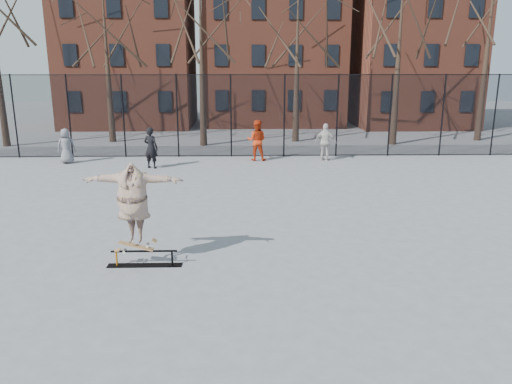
{
  "coord_description": "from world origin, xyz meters",
  "views": [
    {
      "loc": [
        -0.83,
        -11.4,
        4.5
      ],
      "look_at": [
        -0.49,
        1.5,
        1.15
      ],
      "focal_mm": 35.0,
      "sensor_mm": 36.0,
      "label": 1
    }
  ],
  "objects_px": {
    "skate_rail": "(144,260)",
    "bystander_grey": "(66,146)",
    "bystander_black": "(151,148)",
    "bystander_red": "(257,140)",
    "skater": "(134,208)",
    "skateboard": "(136,248)",
    "bystander_white": "(326,142)"
  },
  "relations": [
    {
      "from": "bystander_black",
      "to": "bystander_red",
      "type": "xyz_separation_m",
      "value": [
        4.68,
        1.69,
        0.05
      ]
    },
    {
      "from": "skateboard",
      "to": "bystander_white",
      "type": "height_order",
      "value": "bystander_white"
    },
    {
      "from": "bystander_black",
      "to": "bystander_grey",
      "type": "bearing_deg",
      "value": 6.64
    },
    {
      "from": "skate_rail",
      "to": "bystander_grey",
      "type": "bearing_deg",
      "value": 115.61
    },
    {
      "from": "skate_rail",
      "to": "bystander_black",
      "type": "distance_m",
      "value": 11.17
    },
    {
      "from": "skate_rail",
      "to": "bystander_black",
      "type": "height_order",
      "value": "bystander_black"
    },
    {
      "from": "skater",
      "to": "bystander_grey",
      "type": "height_order",
      "value": "skater"
    },
    {
      "from": "skater",
      "to": "bystander_black",
      "type": "relative_size",
      "value": 1.24
    },
    {
      "from": "bystander_red",
      "to": "bystander_white",
      "type": "xyz_separation_m",
      "value": [
        3.25,
        -0.13,
        -0.08
      ]
    },
    {
      "from": "skate_rail",
      "to": "bystander_red",
      "type": "bearing_deg",
      "value": 77.05
    },
    {
      "from": "skater",
      "to": "bystander_red",
      "type": "relative_size",
      "value": 1.17
    },
    {
      "from": "bystander_black",
      "to": "bystander_red",
      "type": "bearing_deg",
      "value": -137.17
    },
    {
      "from": "bystander_black",
      "to": "bystander_white",
      "type": "distance_m",
      "value": 8.09
    },
    {
      "from": "bystander_red",
      "to": "bystander_white",
      "type": "height_order",
      "value": "bystander_red"
    },
    {
      "from": "bystander_red",
      "to": "skateboard",
      "type": "bearing_deg",
      "value": 84.04
    },
    {
      "from": "bystander_grey",
      "to": "skater",
      "type": "bearing_deg",
      "value": 101.06
    },
    {
      "from": "skate_rail",
      "to": "bystander_grey",
      "type": "height_order",
      "value": "bystander_grey"
    },
    {
      "from": "skate_rail",
      "to": "bystander_black",
      "type": "relative_size",
      "value": 0.95
    },
    {
      "from": "skateboard",
      "to": "bystander_black",
      "type": "relative_size",
      "value": 0.47
    },
    {
      "from": "skate_rail",
      "to": "bystander_grey",
      "type": "xyz_separation_m",
      "value": [
        -5.85,
        12.2,
        0.66
      ]
    },
    {
      "from": "skate_rail",
      "to": "bystander_red",
      "type": "xyz_separation_m",
      "value": [
        2.92,
        12.7,
        0.81
      ]
    },
    {
      "from": "bystander_red",
      "to": "skater",
      "type": "bearing_deg",
      "value": 84.04
    },
    {
      "from": "bystander_grey",
      "to": "bystander_white",
      "type": "bearing_deg",
      "value": 167.88
    },
    {
      "from": "skate_rail",
      "to": "bystander_white",
      "type": "bearing_deg",
      "value": 63.85
    },
    {
      "from": "skate_rail",
      "to": "bystander_red",
      "type": "distance_m",
      "value": 13.06
    },
    {
      "from": "skateboard",
      "to": "skater",
      "type": "height_order",
      "value": "skater"
    },
    {
      "from": "skater",
      "to": "skateboard",
      "type": "bearing_deg",
      "value": 0.0
    },
    {
      "from": "skate_rail",
      "to": "bystander_black",
      "type": "bearing_deg",
      "value": 99.07
    },
    {
      "from": "bystander_red",
      "to": "bystander_white",
      "type": "bearing_deg",
      "value": -174.52
    },
    {
      "from": "skater",
      "to": "bystander_white",
      "type": "height_order",
      "value": "skater"
    },
    {
      "from": "skate_rail",
      "to": "skateboard",
      "type": "bearing_deg",
      "value": 180.0
    },
    {
      "from": "skateboard",
      "to": "bystander_red",
      "type": "relative_size",
      "value": 0.45
    }
  ]
}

